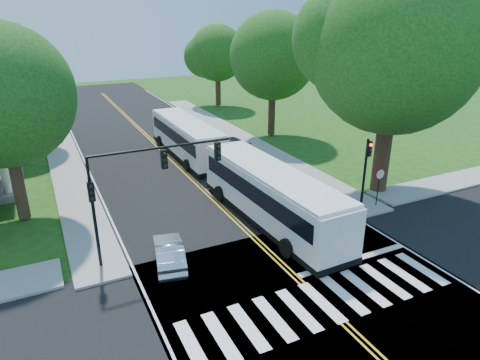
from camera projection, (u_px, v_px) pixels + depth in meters
ground at (315, 296)px, 19.06m from camera, size 140.00×140.00×0.00m
road at (183, 171)px, 34.12m from camera, size 14.00×96.00×0.01m
cross_road at (315, 296)px, 19.06m from camera, size 60.00×12.00×0.01m
center_line at (168, 156)px, 37.46m from camera, size 0.36×70.00×0.01m
edge_line_w at (88, 168)px, 34.70m from camera, size 0.12×70.00×0.01m
edge_line_e at (238, 146)px, 40.23m from camera, size 0.12×70.00×0.01m
crosswalk at (322, 302)px, 18.64m from camera, size 12.60×3.00×0.01m
stop_bar at (353, 260)px, 21.82m from camera, size 6.60×0.40×0.01m
sidewalk_nw at (64, 159)px, 36.57m from camera, size 2.60×40.00×0.15m
sidewalk_ne at (239, 136)px, 43.33m from camera, size 2.60×40.00×0.15m
sidewalk_xe at (478, 176)px, 32.87m from camera, size 20.00×2.60×0.15m
tree_ne_big at (396, 49)px, 26.71m from camera, size 10.80×10.80×14.91m
tree_west_near at (0, 96)px, 23.34m from camera, size 8.00×8.00×11.40m
tree_west_far at (14, 71)px, 37.12m from camera, size 7.60×7.60×10.67m
tree_east_mid at (273, 56)px, 40.95m from camera, size 8.40×8.40×11.93m
tree_east_far at (217, 53)px, 55.11m from camera, size 7.20×7.20×10.34m
signal_nw at (141, 178)px, 20.45m from camera, size 7.15×0.46×5.66m
signal_ne at (366, 164)px, 26.70m from camera, size 0.30×0.46×4.40m
stop_sign at (380, 178)px, 26.98m from camera, size 0.76×0.08×2.53m
bus_lead at (271, 194)px, 25.24m from camera, size 3.44×12.86×3.31m
bus_follow at (187, 138)px, 37.02m from camera, size 3.02×12.10×3.12m
hatchback at (169, 253)px, 21.24m from camera, size 2.11×4.10×1.29m
suv at (308, 193)px, 28.23m from camera, size 3.62×5.31×1.35m
dark_sedan at (230, 145)px, 38.38m from camera, size 2.40×4.89×1.37m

